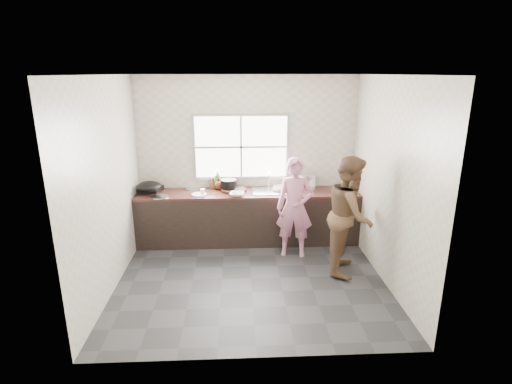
{
  "coord_description": "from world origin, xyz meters",
  "views": [
    {
      "loc": [
        -0.17,
        -4.93,
        2.73
      ],
      "look_at": [
        0.1,
        0.65,
        1.05
      ],
      "focal_mm": 28.0,
      "sensor_mm": 36.0,
      "label": 1
    }
  ],
  "objects_px": {
    "bottle_green": "(218,179)",
    "bottle_brown_tall": "(212,184)",
    "cutting_board": "(233,190)",
    "pot_lid_left": "(160,197)",
    "wok": "(149,186)",
    "bottle_brown_short": "(219,184)",
    "pot_lid_right": "(193,188)",
    "burner": "(150,189)",
    "dish_rack": "(305,182)",
    "bowl_mince": "(237,194)",
    "woman": "(295,211)",
    "person_side": "(350,215)",
    "black_pot": "(229,185)",
    "bowl_held": "(277,189)",
    "plate_food": "(199,195)",
    "bowl_crabs": "(281,189)",
    "glass_jar": "(202,192)"
  },
  "relations": [
    {
      "from": "pot_lid_left",
      "to": "bowl_mince",
      "type": "bearing_deg",
      "value": 0.0
    },
    {
      "from": "glass_jar",
      "to": "burner",
      "type": "xyz_separation_m",
      "value": [
        -0.89,
        0.29,
        -0.02
      ]
    },
    {
      "from": "bowl_mince",
      "to": "glass_jar",
      "type": "distance_m",
      "value": 0.56
    },
    {
      "from": "bottle_green",
      "to": "burner",
      "type": "distance_m",
      "value": 1.13
    },
    {
      "from": "bowl_held",
      "to": "burner",
      "type": "relative_size",
      "value": 0.58
    },
    {
      "from": "plate_food",
      "to": "bowl_held",
      "type": "bearing_deg",
      "value": 6.74
    },
    {
      "from": "wok",
      "to": "bottle_brown_short",
      "type": "bearing_deg",
      "value": 12.44
    },
    {
      "from": "cutting_board",
      "to": "bottle_brown_tall",
      "type": "xyz_separation_m",
      "value": [
        -0.35,
        0.16,
        0.07
      ]
    },
    {
      "from": "glass_jar",
      "to": "bottle_green",
      "type": "bearing_deg",
      "value": 55.39
    },
    {
      "from": "bottle_green",
      "to": "plate_food",
      "type": "bearing_deg",
      "value": -128.03
    },
    {
      "from": "bowl_mince",
      "to": "bottle_green",
      "type": "bearing_deg",
      "value": 125.69
    },
    {
      "from": "black_pot",
      "to": "bottle_green",
      "type": "distance_m",
      "value": 0.24
    },
    {
      "from": "burner",
      "to": "dish_rack",
      "type": "bearing_deg",
      "value": -1.53
    },
    {
      "from": "dish_rack",
      "to": "bowl_held",
      "type": "bearing_deg",
      "value": -154.93
    },
    {
      "from": "dish_rack",
      "to": "pot_lid_right",
      "type": "relative_size",
      "value": 1.37
    },
    {
      "from": "cutting_board",
      "to": "pot_lid_left",
      "type": "height_order",
      "value": "cutting_board"
    },
    {
      "from": "bottle_brown_short",
      "to": "pot_lid_right",
      "type": "xyz_separation_m",
      "value": [
        -0.43,
        0.05,
        -0.08
      ]
    },
    {
      "from": "black_pot",
      "to": "bowl_mince",
      "type": "bearing_deg",
      "value": -66.62
    },
    {
      "from": "wok",
      "to": "bowl_held",
      "type": "bearing_deg",
      "value": 2.11
    },
    {
      "from": "person_side",
      "to": "burner",
      "type": "xyz_separation_m",
      "value": [
        -3.0,
        1.27,
        0.05
      ]
    },
    {
      "from": "dish_rack",
      "to": "bottle_brown_tall",
      "type": "bearing_deg",
      "value": -171.21
    },
    {
      "from": "bowl_crabs",
      "to": "black_pot",
      "type": "xyz_separation_m",
      "value": [
        -0.85,
        0.05,
        0.06
      ]
    },
    {
      "from": "woman",
      "to": "bowl_held",
      "type": "xyz_separation_m",
      "value": [
        -0.22,
        0.57,
        0.18
      ]
    },
    {
      "from": "bottle_green",
      "to": "bottle_brown_tall",
      "type": "xyz_separation_m",
      "value": [
        -0.09,
        0.0,
        -0.08
      ]
    },
    {
      "from": "bowl_mince",
      "to": "pot_lid_left",
      "type": "distance_m",
      "value": 1.2
    },
    {
      "from": "woman",
      "to": "bottle_brown_tall",
      "type": "distance_m",
      "value": 1.52
    },
    {
      "from": "bottle_brown_tall",
      "to": "cutting_board",
      "type": "bearing_deg",
      "value": -24.84
    },
    {
      "from": "burner",
      "to": "bottle_green",
      "type": "bearing_deg",
      "value": 2.48
    },
    {
      "from": "cutting_board",
      "to": "bowl_crabs",
      "type": "xyz_separation_m",
      "value": [
        0.77,
        -0.02,
        0.01
      ]
    },
    {
      "from": "black_pot",
      "to": "bottle_brown_short",
      "type": "height_order",
      "value": "black_pot"
    },
    {
      "from": "woman",
      "to": "person_side",
      "type": "bearing_deg",
      "value": -27.47
    },
    {
      "from": "person_side",
      "to": "bowl_mince",
      "type": "distance_m",
      "value": 1.79
    },
    {
      "from": "pot_lid_left",
      "to": "bowl_crabs",
      "type": "bearing_deg",
      "value": 7.7
    },
    {
      "from": "pot_lid_left",
      "to": "bottle_green",
      "type": "bearing_deg",
      "value": 26.47
    },
    {
      "from": "black_pot",
      "to": "wok",
      "type": "distance_m",
      "value": 1.27
    },
    {
      "from": "bowl_held",
      "to": "wok",
      "type": "bearing_deg",
      "value": -177.89
    },
    {
      "from": "bowl_crabs",
      "to": "wok",
      "type": "relative_size",
      "value": 0.49
    },
    {
      "from": "wok",
      "to": "pot_lid_left",
      "type": "xyz_separation_m",
      "value": [
        0.19,
        -0.15,
        -0.13
      ]
    },
    {
      "from": "pot_lid_right",
      "to": "wok",
      "type": "bearing_deg",
      "value": -156.17
    },
    {
      "from": "bottle_brown_short",
      "to": "wok",
      "type": "relative_size",
      "value": 0.45
    },
    {
      "from": "person_side",
      "to": "burner",
      "type": "relative_size",
      "value": 4.66
    },
    {
      "from": "bowl_crabs",
      "to": "dish_rack",
      "type": "height_order",
      "value": "dish_rack"
    },
    {
      "from": "cutting_board",
      "to": "plate_food",
      "type": "distance_m",
      "value": 0.58
    },
    {
      "from": "person_side",
      "to": "bowl_held",
      "type": "relative_size",
      "value": 8.09
    },
    {
      "from": "bottle_brown_tall",
      "to": "wok",
      "type": "relative_size",
      "value": 0.44
    },
    {
      "from": "bowl_mince",
      "to": "burner",
      "type": "relative_size",
      "value": 0.63
    },
    {
      "from": "bottle_brown_short",
      "to": "glass_jar",
      "type": "distance_m",
      "value": 0.38
    },
    {
      "from": "plate_food",
      "to": "burner",
      "type": "relative_size",
      "value": 0.67
    },
    {
      "from": "bottle_brown_short",
      "to": "dish_rack",
      "type": "relative_size",
      "value": 0.51
    },
    {
      "from": "burner",
      "to": "pot_lid_left",
      "type": "height_order",
      "value": "burner"
    }
  ]
}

